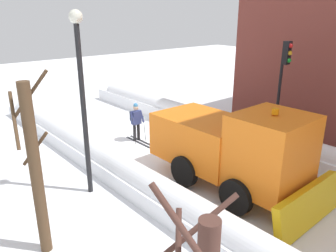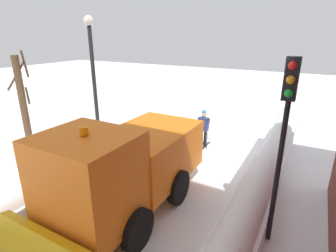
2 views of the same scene
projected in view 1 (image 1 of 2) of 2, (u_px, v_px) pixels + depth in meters
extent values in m
cube|color=orange|center=(204.00, 138.00, 11.83)|extent=(2.30, 3.40, 1.60)
cube|color=orange|center=(271.00, 152.00, 9.79)|extent=(2.20, 2.00, 2.30)
cube|color=black|center=(304.00, 146.00, 8.94)|extent=(1.85, 0.06, 1.01)
cube|color=gold|center=(309.00, 206.00, 9.21)|extent=(3.20, 0.46, 1.13)
cylinder|color=orange|center=(275.00, 111.00, 9.37)|extent=(0.20, 0.20, 0.18)
cylinder|color=black|center=(278.00, 173.00, 11.10)|extent=(0.25, 1.10, 1.10)
cylinder|color=black|center=(236.00, 197.00, 9.68)|extent=(0.25, 1.10, 1.10)
cylinder|color=black|center=(227.00, 153.00, 12.68)|extent=(0.25, 1.10, 1.10)
cylinder|color=black|center=(184.00, 171.00, 11.25)|extent=(0.25, 1.10, 1.10)
cylinder|color=black|center=(138.00, 132.00, 15.41)|extent=(0.14, 0.14, 0.82)
cylinder|color=black|center=(135.00, 133.00, 15.27)|extent=(0.14, 0.14, 0.82)
cube|color=navy|center=(136.00, 117.00, 15.11)|extent=(0.42, 0.26, 0.62)
cube|color=#262D38|center=(133.00, 116.00, 15.25)|extent=(0.32, 0.16, 0.44)
sphere|color=tan|center=(136.00, 108.00, 14.96)|extent=(0.24, 0.24, 0.24)
sphere|color=teal|center=(136.00, 105.00, 14.92)|extent=(0.22, 0.22, 0.22)
cylinder|color=navy|center=(142.00, 116.00, 15.19)|extent=(0.09, 0.33, 0.56)
cylinder|color=navy|center=(133.00, 118.00, 14.87)|extent=(0.09, 0.33, 0.56)
cube|color=black|center=(142.00, 141.00, 15.36)|extent=(0.09, 1.80, 0.03)
cube|color=black|center=(138.00, 142.00, 15.22)|extent=(0.09, 1.80, 0.03)
cylinder|color=#262628|center=(144.00, 128.00, 15.31)|extent=(0.02, 0.19, 1.19)
cylinder|color=#262628|center=(134.00, 131.00, 14.94)|extent=(0.02, 0.19, 1.19)
cylinder|color=black|center=(277.00, 109.00, 13.76)|extent=(0.12, 0.12, 3.74)
cube|color=black|center=(287.00, 53.00, 12.91)|extent=(0.28, 0.24, 0.90)
sphere|color=red|center=(291.00, 46.00, 12.72)|extent=(0.18, 0.18, 0.18)
sphere|color=gold|center=(290.00, 53.00, 12.82)|extent=(0.18, 0.18, 0.18)
sphere|color=green|center=(289.00, 60.00, 12.91)|extent=(0.18, 0.18, 0.18)
cylinder|color=black|center=(84.00, 114.00, 10.20)|extent=(0.16, 0.16, 5.39)
sphere|color=silver|center=(76.00, 17.00, 9.26)|extent=(0.40, 0.40, 0.40)
cylinder|color=#503A26|center=(36.00, 173.00, 7.66)|extent=(0.28, 0.28, 4.31)
cylinder|color=#503A26|center=(14.00, 120.00, 7.12)|extent=(0.29, 0.83, 1.15)
cylinder|color=#503A26|center=(30.00, 95.00, 7.37)|extent=(0.75, 0.63, 1.17)
cylinder|color=#503A26|center=(35.00, 149.00, 7.70)|extent=(0.58, 0.43, 0.86)
cylinder|color=#4F3128|center=(192.00, 243.00, 3.56)|extent=(0.30, 1.18, 1.13)
cylinder|color=#4F3128|center=(192.00, 232.00, 4.41)|extent=(1.27, 0.58, 0.99)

